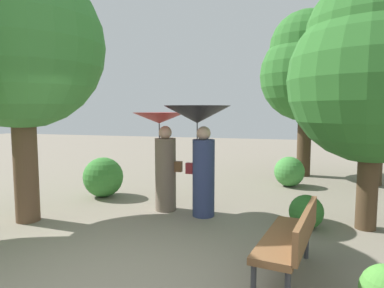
# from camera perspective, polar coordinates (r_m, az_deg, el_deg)

# --- Properties ---
(person_left) EXTENTS (1.03, 1.03, 1.90)m
(person_left) POSITION_cam_1_polar(r_m,az_deg,el_deg) (6.68, -4.87, -0.43)
(person_left) COLOR #6B5B4C
(person_left) RESTS_ON ground
(person_right) EXTENTS (1.22, 1.22, 2.03)m
(person_right) POSITION_cam_1_polar(r_m,az_deg,el_deg) (6.28, 1.23, 1.37)
(person_right) COLOR navy
(person_right) RESTS_ON ground
(park_bench) EXTENTS (0.76, 1.57, 0.83)m
(park_bench) POSITION_cam_1_polar(r_m,az_deg,el_deg) (4.26, 16.10, -14.45)
(park_bench) COLOR #38383D
(park_bench) RESTS_ON ground
(tree_near_left) EXTENTS (2.82, 2.82, 4.98)m
(tree_near_left) POSITION_cam_1_polar(r_m,az_deg,el_deg) (6.75, -26.64, 16.48)
(tree_near_left) COLOR brown
(tree_near_left) RESTS_ON ground
(tree_near_right) EXTENTS (2.65, 2.65, 4.14)m
(tree_near_right) POSITION_cam_1_polar(r_m,az_deg,el_deg) (6.27, 27.78, 11.24)
(tree_near_right) COLOR #4C3823
(tree_near_right) RESTS_ON ground
(tree_mid_right) EXTENTS (3.63, 3.63, 5.39)m
(tree_mid_right) POSITION_cam_1_polar(r_m,az_deg,el_deg) (10.15, 28.57, 13.04)
(tree_mid_right) COLOR #4C3823
(tree_mid_right) RESTS_ON ground
(tree_far_back) EXTENTS (2.64, 2.64, 4.78)m
(tree_far_back) POSITION_cam_1_polar(r_m,az_deg,el_deg) (10.70, 18.38, 11.99)
(tree_far_back) COLOR #42301E
(tree_far_back) RESTS_ON ground
(bush_path_left) EXTENTS (0.89, 0.89, 0.89)m
(bush_path_left) POSITION_cam_1_polar(r_m,az_deg,el_deg) (8.05, -14.45, -5.31)
(bush_path_left) COLOR #387F33
(bush_path_left) RESTS_ON ground
(bush_path_right) EXTENTS (0.76, 0.76, 0.76)m
(bush_path_right) POSITION_cam_1_polar(r_m,az_deg,el_deg) (9.18, 15.76, -4.39)
(bush_path_right) COLOR #428C3D
(bush_path_right) RESTS_ON ground
(bush_far_side) EXTENTS (0.56, 0.56, 0.56)m
(bush_far_side) POSITION_cam_1_polar(r_m,az_deg,el_deg) (6.10, 18.34, -10.58)
(bush_far_side) COLOR #2D6B28
(bush_far_side) RESTS_ON ground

